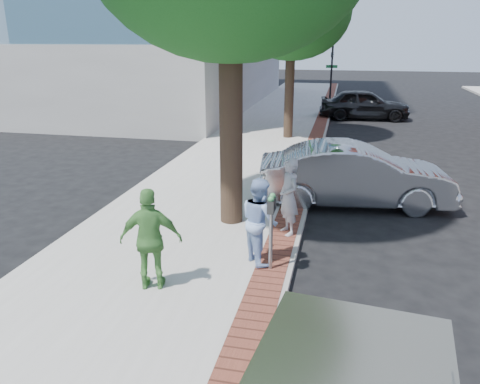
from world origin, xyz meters
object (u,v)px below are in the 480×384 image
(parking_meter, at_px, (271,217))
(person_officer, at_px, (260,221))
(bg_car, at_px, (364,104))
(sedan_silver, at_px, (355,175))
(person_gray, at_px, (289,197))
(person_green, at_px, (151,239))

(parking_meter, height_order, person_officer, person_officer)
(bg_car, bearing_deg, sedan_silver, 174.03)
(sedan_silver, relative_size, bg_car, 1.04)
(sedan_silver, bearing_deg, person_gray, 144.22)
(person_green, distance_m, bg_car, 20.35)
(sedan_silver, bearing_deg, parking_meter, 153.18)
(parking_meter, relative_size, person_gray, 0.86)
(person_green, bearing_deg, bg_car, -114.60)
(sedan_silver, bearing_deg, person_officer, 148.70)
(person_green, xyz_separation_m, sedan_silver, (3.42, 5.51, -0.22))
(bg_car, bearing_deg, person_green, 165.07)
(person_gray, distance_m, person_officer, 1.49)
(person_green, bearing_deg, person_officer, -152.10)
(person_gray, height_order, person_officer, person_gray)
(sedan_silver, height_order, bg_car, sedan_silver)
(person_gray, bearing_deg, parking_meter, -35.13)
(person_green, height_order, sedan_silver, person_green)
(person_officer, relative_size, bg_car, 0.35)
(person_officer, relative_size, sedan_silver, 0.33)
(person_gray, xyz_separation_m, bg_car, (2.09, 17.09, -0.18))
(person_gray, xyz_separation_m, person_officer, (-0.38, -1.45, -0.02))
(person_green, bearing_deg, sedan_silver, -134.88)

